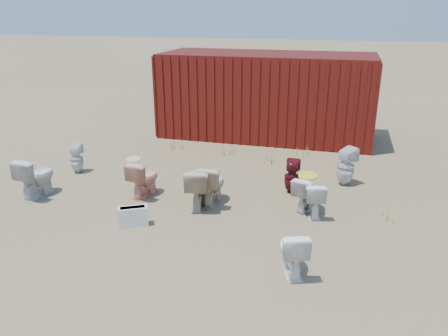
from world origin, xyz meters
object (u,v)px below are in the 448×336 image
(toilet_back_a, at_px, (77,159))
(toilet_front_pink, at_px, (144,178))
(toilet_front_a, at_px, (36,177))
(toilet_back_e, at_px, (346,166))
(toilet_front_maroon, at_px, (292,177))
(toilet_back_beige_left, at_px, (198,188))
(shipping_container, at_px, (266,95))
(loose_tank, at_px, (133,216))
(toilet_front_c, at_px, (292,251))
(toilet_back_beige_right, at_px, (212,184))
(toilet_back_yellowlid, at_px, (307,194))
(toilet_front_e, at_px, (313,198))

(toilet_back_a, bearing_deg, toilet_front_pink, 140.73)
(toilet_front_a, distance_m, toilet_back_e, 6.40)
(toilet_front_maroon, xyz_separation_m, toilet_back_beige_left, (-1.63, -1.19, 0.05))
(shipping_container, relative_size, loose_tank, 12.00)
(toilet_front_maroon, relative_size, toilet_back_e, 0.84)
(toilet_front_c, bearing_deg, toilet_back_beige_right, -67.46)
(shipping_container, distance_m, toilet_back_yellowlid, 5.33)
(toilet_back_beige_right, distance_m, toilet_back_yellowlid, 1.80)
(toilet_front_pink, xyz_separation_m, toilet_back_a, (-2.09, 0.81, -0.04))
(toilet_back_beige_left, height_order, toilet_back_e, toilet_back_e)
(toilet_back_a, distance_m, toilet_back_yellowlid, 5.34)
(toilet_front_c, xyz_separation_m, toilet_back_e, (0.67, 3.67, 0.07))
(toilet_front_pink, bearing_deg, loose_tank, 115.53)
(toilet_back_yellowlid, bearing_deg, toilet_back_e, -95.97)
(toilet_front_a, xyz_separation_m, toilet_back_e, (5.97, 2.29, 0.00))
(toilet_back_e, distance_m, loose_tank, 4.60)
(toilet_front_c, bearing_deg, toilet_front_pink, -50.89)
(toilet_back_beige_left, relative_size, toilet_back_e, 0.96)
(toilet_front_c, xyz_separation_m, toilet_front_e, (0.14, 1.98, -0.02))
(toilet_back_yellowlid, height_order, loose_tank, toilet_back_yellowlid)
(toilet_front_c, bearing_deg, toilet_back_yellowlid, -109.53)
(shipping_container, xyz_separation_m, toilet_front_pink, (-1.51, -5.15, -0.82))
(toilet_front_a, xyz_separation_m, toilet_back_beige_left, (3.30, 0.36, -0.01))
(toilet_front_pink, height_order, toilet_back_yellowlid, toilet_front_pink)
(toilet_front_pink, bearing_deg, toilet_front_c, 157.52)
(toilet_back_e, bearing_deg, toilet_front_a, 59.96)
(toilet_front_c, distance_m, toilet_back_e, 3.73)
(toilet_front_a, relative_size, toilet_back_yellowlid, 1.19)
(toilet_front_a, height_order, toilet_back_a, toilet_front_a)
(toilet_front_maroon, bearing_deg, toilet_front_a, 17.04)
(toilet_front_c, distance_m, toilet_back_beige_right, 2.68)
(toilet_front_c, xyz_separation_m, toilet_back_a, (-5.30, 2.77, -0.01))
(toilet_front_a, relative_size, toilet_back_e, 0.99)
(shipping_container, height_order, toilet_back_yellowlid, shipping_container)
(toilet_back_beige_left, distance_m, toilet_back_beige_right, 0.33)
(toilet_front_a, xyz_separation_m, toilet_back_a, (0.00, 1.40, -0.08))
(toilet_back_beige_left, bearing_deg, toilet_front_maroon, -156.22)
(toilet_front_pink, relative_size, toilet_front_maroon, 1.08)
(loose_tank, bearing_deg, toilet_front_a, 135.86)
(toilet_back_yellowlid, bearing_deg, toilet_front_a, 25.64)
(toilet_back_yellowlid, bearing_deg, loose_tank, 44.16)
(toilet_front_pink, relative_size, toilet_back_beige_left, 0.94)
(toilet_back_a, relative_size, loose_tank, 1.34)
(toilet_front_maroon, xyz_separation_m, toilet_back_beige_right, (-1.42, -0.93, 0.05))
(toilet_front_a, height_order, loose_tank, toilet_front_a)
(toilet_back_beige_right, xyz_separation_m, toilet_back_e, (2.47, 1.68, 0.02))
(toilet_front_a, bearing_deg, shipping_container, -116.23)
(toilet_front_pink, relative_size, loose_tank, 1.50)
(shipping_container, xyz_separation_m, toilet_back_beige_right, (-0.09, -5.12, -0.80))
(loose_tank, bearing_deg, toilet_back_yellowlid, -2.30)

